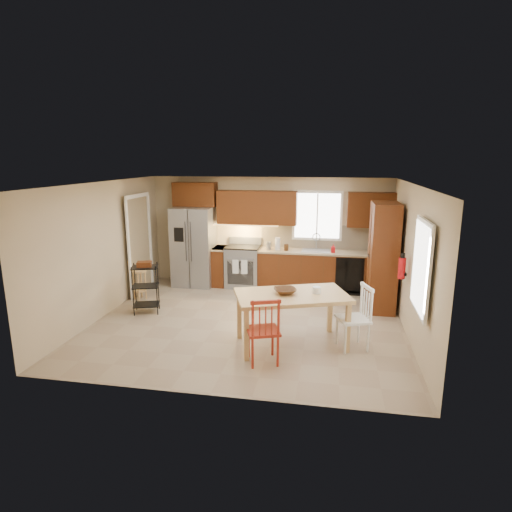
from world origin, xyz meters
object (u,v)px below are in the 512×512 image
object	(u,v)px
table_bowl	(285,294)
bar_stool	(140,284)
refrigerator	(194,247)
soap_bottle	(333,248)
chair_red	(263,329)
pantry	(383,257)
fire_extinguisher	(402,268)
table_jar	(317,291)
range_stove	(243,267)
utility_cart	(146,289)
chair_white	(353,318)
dining_table	(291,320)

from	to	relation	value
table_bowl	bar_stool	xyz separation A→B (m)	(-3.26, 1.71, -0.53)
refrigerator	table_bowl	distance (m)	3.84
refrigerator	soap_bottle	size ratio (longest dim) A/B	9.53
chair_red	bar_stool	distance (m)	3.83
pantry	fire_extinguisher	distance (m)	1.07
table_bowl	bar_stool	size ratio (longest dim) A/B	0.54
table_jar	bar_stool	distance (m)	4.11
chair_red	table_jar	xyz separation A→B (m)	(0.73, 0.76, 0.38)
soap_bottle	bar_stool	size ratio (longest dim) A/B	0.30
refrigerator	table_bowl	bearing A→B (deg)	-50.23
chair_red	fire_extinguisher	bearing A→B (deg)	17.68
table_bowl	bar_stool	world-z (taller)	table_bowl
table_jar	bar_stool	bearing A→B (deg)	156.82
chair_red	range_stove	bearing A→B (deg)	86.35
soap_bottle	table_jar	xyz separation A→B (m)	(-0.24, -2.82, -0.11)
pantry	utility_cart	size ratio (longest dim) A/B	2.20
chair_white	utility_cart	size ratio (longest dim) A/B	1.06
dining_table	chair_white	world-z (taller)	chair_white
range_stove	bar_stool	xyz separation A→B (m)	(-1.95, -1.30, -0.14)
utility_cart	bar_stool	bearing A→B (deg)	105.10
refrigerator	dining_table	world-z (taller)	refrigerator
soap_bottle	bar_stool	world-z (taller)	soap_bottle
soap_bottle	pantry	size ratio (longest dim) A/B	0.09
chair_white	utility_cart	distance (m)	3.95
refrigerator	utility_cart	size ratio (longest dim) A/B	1.90
refrigerator	bar_stool	distance (m)	1.59
range_stove	fire_extinguisher	xyz separation A→B (m)	(3.18, -2.04, 0.64)
utility_cart	chair_red	bearing A→B (deg)	-50.40
range_stove	table_jar	world-z (taller)	table_jar
pantry	chair_red	xyz separation A→B (m)	(-1.92, -2.68, -0.55)
pantry	fire_extinguisher	bearing A→B (deg)	-79.22
fire_extinguisher	table_jar	size ratio (longest dim) A/B	2.23
dining_table	table_jar	world-z (taller)	table_jar
table_jar	range_stove	bearing A→B (deg)	121.65
fire_extinguisher	chair_white	xyz separation A→B (m)	(-0.82, -0.93, -0.60)
chair_red	table_jar	world-z (taller)	chair_red
soap_bottle	pantry	xyz separation A→B (m)	(0.95, -0.90, 0.05)
pantry	dining_table	xyz separation A→B (m)	(-1.57, -2.03, -0.63)
chair_red	utility_cart	size ratio (longest dim) A/B	1.06
range_stove	chair_red	size ratio (longest dim) A/B	0.91
soap_bottle	chair_red	distance (m)	3.74
range_stove	chair_white	xyz separation A→B (m)	(2.36, -2.96, 0.04)
chair_red	refrigerator	bearing A→B (deg)	101.73
fire_extinguisher	table_bowl	xyz separation A→B (m)	(-1.87, -0.98, -0.25)
chair_red	table_jar	size ratio (longest dim) A/B	6.25
dining_table	bar_stool	distance (m)	3.77
soap_bottle	table_jar	world-z (taller)	soap_bottle
pantry	utility_cart	world-z (taller)	pantry
refrigerator	chair_white	world-z (taller)	refrigerator
refrigerator	table_jar	size ratio (longest dim) A/B	11.26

